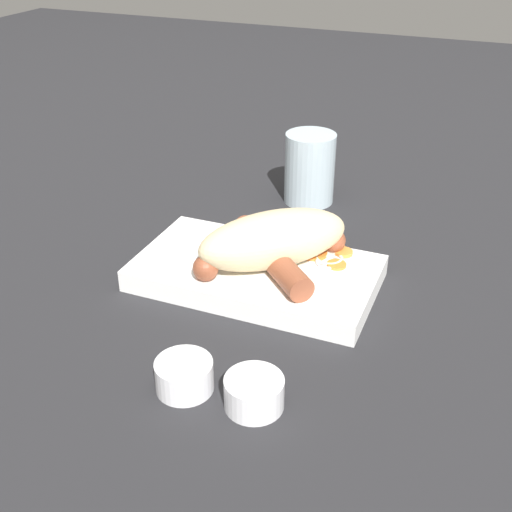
% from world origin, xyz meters
% --- Properties ---
extents(ground_plane, '(3.00, 3.00, 0.00)m').
position_xyz_m(ground_plane, '(0.00, 0.00, 0.00)').
color(ground_plane, '#232326').
extents(food_tray, '(0.27, 0.15, 0.03)m').
position_xyz_m(food_tray, '(0.00, 0.00, 0.01)').
color(food_tray, white).
rests_on(food_tray, ground_plane).
extents(bread_roll, '(0.18, 0.18, 0.06)m').
position_xyz_m(bread_roll, '(0.02, 0.01, 0.06)').
color(bread_roll, beige).
rests_on(bread_roll, food_tray).
extents(sausage, '(0.14, 0.14, 0.03)m').
position_xyz_m(sausage, '(0.02, 0.00, 0.04)').
color(sausage, brown).
rests_on(sausage, food_tray).
extents(pickled_veggies, '(0.07, 0.07, 0.00)m').
position_xyz_m(pickled_veggies, '(0.07, 0.05, 0.03)').
color(pickled_veggies, orange).
rests_on(pickled_veggies, food_tray).
extents(condiment_cup_near, '(0.05, 0.05, 0.03)m').
position_xyz_m(condiment_cup_near, '(0.01, -0.19, 0.01)').
color(condiment_cup_near, white).
rests_on(condiment_cup_near, ground_plane).
extents(condiment_cup_far, '(0.05, 0.05, 0.03)m').
position_xyz_m(condiment_cup_far, '(0.08, -0.19, 0.01)').
color(condiment_cup_far, white).
rests_on(condiment_cup_far, ground_plane).
extents(drink_glass, '(0.07, 0.07, 0.10)m').
position_xyz_m(drink_glass, '(-0.01, 0.24, 0.05)').
color(drink_glass, silver).
rests_on(drink_glass, ground_plane).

